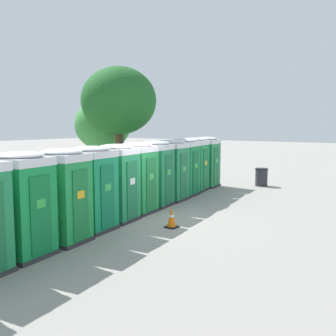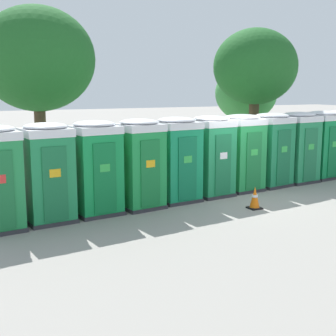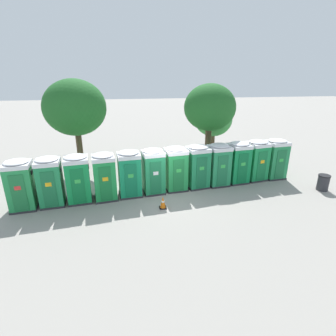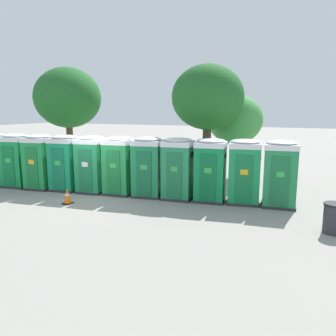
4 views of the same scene
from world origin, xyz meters
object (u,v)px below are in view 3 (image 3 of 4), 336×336
portapotty_1 (50,181)px  trash_can (323,183)px  portapotty_5 (153,171)px  portapotty_6 (176,168)px  portapotty_7 (197,166)px  portapotty_8 (219,164)px  portapotty_11 (275,159)px  portapotty_9 (238,162)px  portapotty_0 (21,185)px  portapotty_10 (256,160)px  traffic_cone (163,202)px  street_tree_2 (75,108)px  portapotty_3 (104,176)px  street_tree_1 (210,108)px  portapotty_2 (78,178)px  portapotty_4 (129,173)px  street_tree_0 (213,119)px

portapotty_1 → trash_can: 14.98m
portapotty_5 → portapotty_6: bearing=8.8°
portapotty_1 → portapotty_7: 7.97m
portapotty_8 → portapotty_11: (3.95, 0.53, -0.00)m
portapotty_9 → portapotty_0: bearing=-172.3°
portapotty_10 → traffic_cone: size_ratio=3.97×
portapotty_6 → street_tree_2: 7.57m
portapotty_5 → portapotty_3: bearing=-171.0°
portapotty_10 → portapotty_6: bearing=-172.1°
portapotty_1 → street_tree_1: (9.49, 4.28, 2.92)m
portapotty_2 → portapotty_9: 9.29m
portapotty_1 → traffic_cone: 5.75m
portapotty_4 → portapotty_9: (6.58, 0.87, 0.00)m
portapotty_6 → street_tree_2: bearing=146.9°
portapotty_7 → portapotty_6: bearing=-172.9°
portapotty_9 → traffic_cone: (-5.01, -2.67, -0.97)m
portapotty_2 → portapotty_3: (1.33, 0.10, 0.00)m
portapotty_9 → portapotty_2: bearing=-172.5°
street_tree_0 → trash_can: size_ratio=4.83×
trash_can → street_tree_1: bearing=138.4°
portapotty_2 → portapotty_8: bearing=7.2°
street_tree_2 → portapotty_0: bearing=-113.0°
portapotty_5 → street_tree_2: street_tree_2 is taller
portapotty_8 → trash_can: portapotty_8 is taller
portapotty_5 → portapotty_8: (3.95, 0.49, -0.00)m
portapotty_3 → street_tree_2: 5.67m
traffic_cone → portapotty_11: bearing=21.4°
portapotty_1 → portapotty_4: bearing=7.5°
portapotty_6 → street_tree_1: bearing=49.3°
portapotty_3 → portapotty_2: bearing=-175.8°
portapotty_6 → trash_can: bearing=-9.9°
portapotty_3 → trash_can: size_ratio=2.77×
portapotty_9 → portapotty_3: bearing=-172.0°
portapotty_0 → portapotty_5: size_ratio=1.00×
portapotty_0 → traffic_cone: (6.83, -1.07, -0.97)m
portapotty_0 → portapotty_1: (1.31, 0.22, 0.00)m
portapotty_7 → portapotty_11: 5.31m
street_tree_0 → street_tree_1: (-0.95, -1.93, 1.10)m
portapotty_10 → portapotty_11: size_ratio=1.00×
portapotty_3 → street_tree_1: size_ratio=0.44×
portapotty_0 → portapotty_10: size_ratio=1.00×
portapotty_4 → portapotty_6: (2.63, 0.37, 0.00)m
portapotty_2 → traffic_cone: size_ratio=3.97×
portapotty_7 → street_tree_1: 4.63m
portapotty_0 → street_tree_2: bearing=67.0°
portapotty_4 → trash_can: size_ratio=2.77×
portapotty_0 → portapotty_8: bearing=7.6°
portapotty_5 → street_tree_0: bearing=46.8°
portapotty_7 → portapotty_8: (1.32, 0.12, 0.00)m
portapotty_2 → traffic_cone: portapotty_2 is taller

